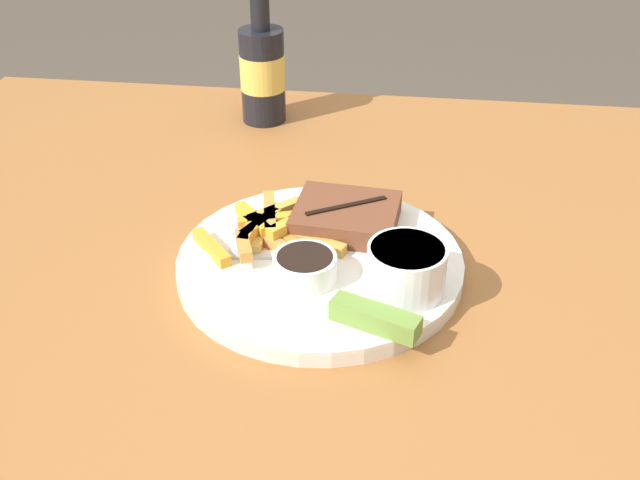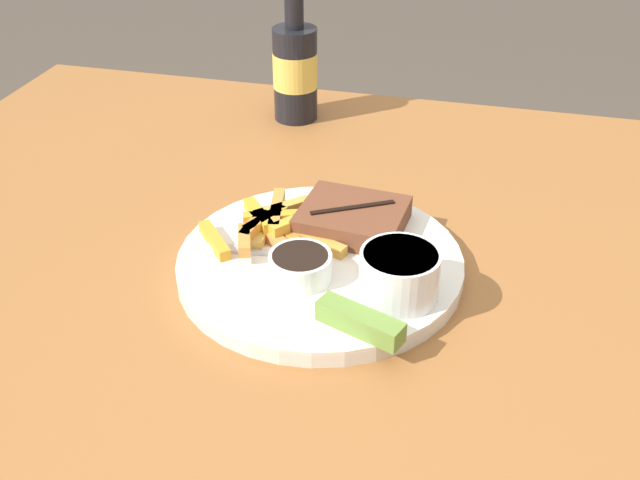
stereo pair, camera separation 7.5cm
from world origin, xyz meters
The scene contains 9 objects.
dining_table centered at (0.00, 0.00, 0.67)m, with size 1.17×0.96×0.76m.
dinner_plate centered at (0.00, 0.00, 0.77)m, with size 0.29×0.29×0.02m.
steak_portion centered at (0.02, 0.06, 0.79)m, with size 0.12×0.10×0.03m.
fries_pile centered at (-0.06, 0.03, 0.79)m, with size 0.16×0.13×0.02m.
coleslaw_cup centered at (0.09, -0.05, 0.81)m, with size 0.08×0.08×0.05m.
dipping_sauce_cup centered at (-0.01, -0.04, 0.79)m, with size 0.06×0.06×0.03m.
pickle_spear centered at (0.06, -0.10, 0.79)m, with size 0.08×0.05×0.02m.
fork_utensil centered at (-0.08, -0.01, 0.78)m, with size 0.13×0.03×0.00m.
beer_bottle centered at (-0.13, 0.36, 0.84)m, with size 0.06×0.06×0.21m.
Camera 2 is at (0.15, -0.61, 1.21)m, focal length 42.00 mm.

